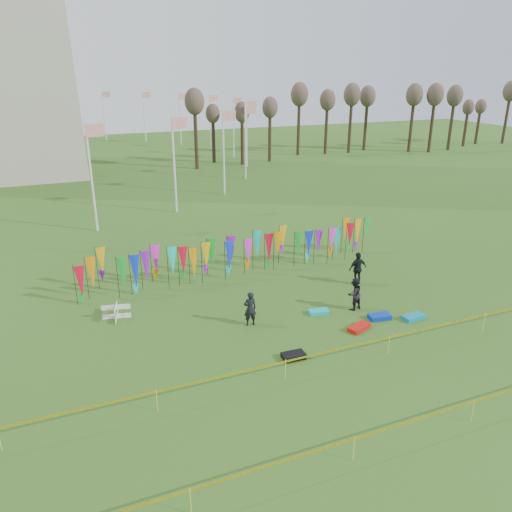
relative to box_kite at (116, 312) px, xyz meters
name	(u,v)px	position (x,y,z in m)	size (l,w,h in m)	color
ground	(311,349)	(7.38, -6.08, -0.39)	(160.00, 160.00, 0.00)	#2D5217
flagpole_ring	(2,137)	(-6.62, 41.92, 3.61)	(57.40, 56.16, 8.00)	silver
banner_row	(241,251)	(7.66, 3.13, 1.01)	(18.64, 0.64, 2.28)	black
caution_tape_near	(326,353)	(7.16, -7.68, 0.39)	(26.00, 0.02, 0.90)	#FFE505
caution_tape_far	(400,426)	(7.16, -12.35, 0.39)	(26.00, 0.02, 0.90)	#FFE505
tree_line	(366,108)	(39.38, 37.92, 5.78)	(53.92, 1.92, 7.84)	#382A1C
box_kite	(116,312)	(0.00, 0.00, 0.00)	(0.70, 0.70, 0.77)	#B80D1D
person_left	(250,309)	(5.75, -3.04, 0.46)	(0.62, 0.45, 1.70)	black
person_mid	(354,294)	(11.17, -3.50, 0.45)	(0.82, 0.50, 1.68)	black
person_right	(358,268)	(13.08, -0.89, 0.55)	(1.10, 0.63, 1.88)	black
kite_bag_turquoise	(319,312)	(9.32, -3.28, -0.29)	(0.97, 0.49, 0.19)	#0CBDC2
kite_bag_blue	(380,317)	(11.79, -4.87, -0.27)	(1.07, 0.56, 0.22)	#0A33AE
kite_bag_red	(359,327)	(10.27, -5.40, -0.28)	(1.17, 0.53, 0.21)	red
kite_bag_black	(294,356)	(6.36, -6.42, -0.27)	(0.97, 0.56, 0.22)	black
kite_bag_teal	(414,317)	(13.30, -5.52, -0.28)	(1.10, 0.53, 0.21)	#0C86B2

